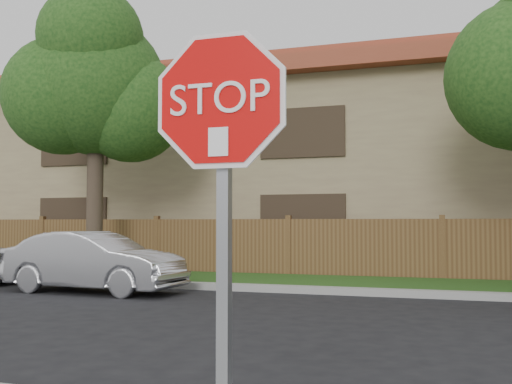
% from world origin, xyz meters
% --- Properties ---
extents(far_curb, '(70.00, 0.30, 0.15)m').
position_xyz_m(far_curb, '(0.00, 8.15, 0.07)').
color(far_curb, gray).
rests_on(far_curb, ground).
extents(grass_strip, '(70.00, 3.00, 0.12)m').
position_xyz_m(grass_strip, '(0.00, 9.80, 0.06)').
color(grass_strip, '#1E4714').
rests_on(grass_strip, ground).
extents(fence, '(70.00, 0.12, 1.60)m').
position_xyz_m(fence, '(0.00, 11.40, 0.80)').
color(fence, '#55371E').
rests_on(fence, ground).
extents(apartment_building, '(35.20, 9.20, 7.20)m').
position_xyz_m(apartment_building, '(0.00, 17.00, 3.53)').
color(apartment_building, '#8C7857').
rests_on(apartment_building, ground).
extents(tree_left, '(4.80, 3.90, 7.78)m').
position_xyz_m(tree_left, '(-8.98, 9.57, 5.22)').
color(tree_left, '#382B21').
rests_on(tree_left, ground).
extents(stop_sign, '(1.01, 0.13, 2.55)m').
position_xyz_m(stop_sign, '(-0.89, -1.48, 1.83)').
color(stop_sign, gray).
rests_on(stop_sign, sidewalk_near).
extents(sedan_left, '(4.06, 1.63, 1.31)m').
position_xyz_m(sedan_left, '(-7.12, 6.84, 0.66)').
color(sedan_left, '#B6B7BC').
rests_on(sedan_left, ground).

